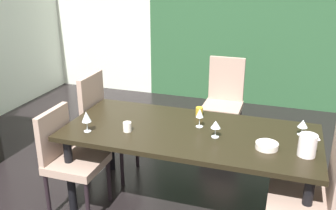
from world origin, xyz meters
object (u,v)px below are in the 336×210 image
object	(u,v)px
wine_glass_right	(216,125)
wine_glass_front	(200,114)
chair_left_far	(103,121)
cup_east	(127,127)
chair_right_near	(314,193)
chair_left_near	(68,155)
cup_north	(199,112)
wine_glass_west	(86,117)
serving_bowl_near_shelf	(267,146)
chair_head_far	(224,97)
wine_glass_rear	(303,124)
dining_table	(190,139)
pitcher_south	(308,145)

from	to	relation	value
wine_glass_right	wine_glass_front	world-z (taller)	wine_glass_front
chair_left_far	cup_east	world-z (taller)	chair_left_far
chair_right_near	chair_left_near	world-z (taller)	chair_right_near
cup_north	cup_east	bearing A→B (deg)	-132.84
chair_left_far	wine_glass_west	size ratio (longest dim) A/B	5.88
chair_right_near	serving_bowl_near_shelf	xyz separation A→B (m)	(-0.36, 0.20, 0.21)
chair_left_near	wine_glass_west	distance (m)	0.40
chair_head_far	cup_north	bearing A→B (deg)	88.12
wine_glass_right	wine_glass_front	xyz separation A→B (m)	(-0.17, 0.16, 0.01)
cup_east	chair_left_far	bearing A→B (deg)	134.62
chair_left_far	wine_glass_front	bearing A→B (deg)	77.61
wine_glass_rear	serving_bowl_near_shelf	distance (m)	0.42
chair_left_far	chair_right_near	size ratio (longest dim) A/B	1.01
dining_table	chair_right_near	size ratio (longest dim) A/B	2.05
wine_glass_front	pitcher_south	distance (m)	0.89
wine_glass_west	serving_bowl_near_shelf	size ratio (longest dim) A/B	1.04
wine_glass_rear	chair_head_far	bearing A→B (deg)	124.27
dining_table	wine_glass_front	world-z (taller)	wine_glass_front
dining_table	cup_east	xyz separation A→B (m)	(-0.49, -0.18, 0.11)
dining_table	serving_bowl_near_shelf	size ratio (longest dim) A/B	12.33
chair_left_near	cup_north	size ratio (longest dim) A/B	11.42
cup_east	chair_head_far	bearing A→B (deg)	72.36
chair_left_near	chair_head_far	bearing A→B (deg)	150.54
wine_glass_west	pitcher_south	world-z (taller)	wine_glass_west
wine_glass_west	cup_north	size ratio (longest dim) A/B	2.20
chair_right_near	cup_east	world-z (taller)	chair_right_near
pitcher_south	dining_table	bearing A→B (deg)	170.40
dining_table	cup_east	size ratio (longest dim) A/B	26.25
chair_left_far	pitcher_south	xyz separation A→B (m)	(1.89, -0.48, 0.27)
wine_glass_rear	pitcher_south	size ratio (longest dim) A/B	0.79
wine_glass_front	wine_glass_right	bearing A→B (deg)	-43.00
chair_right_near	cup_north	world-z (taller)	chair_right_near
chair_left_near	cup_east	bearing A→B (deg)	107.32
wine_glass_west	pitcher_south	xyz separation A→B (m)	(1.71, 0.13, -0.04)
wine_glass_rear	wine_glass_front	bearing A→B (deg)	-172.74
serving_bowl_near_shelf	cup_east	size ratio (longest dim) A/B	2.13
wine_glass_rear	cup_north	size ratio (longest dim) A/B	1.62
chair_left_far	chair_left_near	size ratio (longest dim) A/B	1.13
chair_right_near	pitcher_south	xyz separation A→B (m)	(-0.07, 0.17, 0.27)
chair_head_far	pitcher_south	size ratio (longest dim) A/B	6.14
chair_left_far	cup_north	world-z (taller)	chair_left_far
wine_glass_west	pitcher_south	size ratio (longest dim) A/B	1.06
wine_glass_rear	serving_bowl_near_shelf	world-z (taller)	wine_glass_rear
chair_head_far	chair_left_near	size ratio (longest dim) A/B	1.11
wine_glass_right	cup_north	world-z (taller)	wine_glass_right
chair_left_far	cup_north	xyz separation A→B (m)	(0.98, 0.01, 0.22)
dining_table	wine_glass_front	xyz separation A→B (m)	(0.06, 0.10, 0.19)
serving_bowl_near_shelf	wine_glass_front	bearing A→B (deg)	158.10
chair_head_far	chair_left_near	distance (m)	2.04
chair_head_far	wine_glass_west	xyz separation A→B (m)	(-0.83, -1.73, 0.32)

